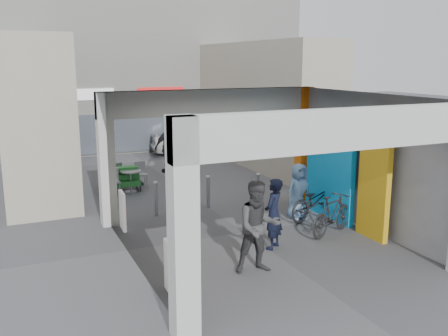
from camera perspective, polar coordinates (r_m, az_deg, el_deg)
name	(u,v)px	position (r m, az deg, el deg)	size (l,w,h in m)	color
ground	(244,232)	(12.77, 2.30, -7.36)	(90.00, 90.00, 0.00)	#515055
arcade_canopy	(281,147)	(11.74, 6.54, 2.44)	(6.40, 6.45, 6.40)	#B8B8B4
far_building	(118,66)	(25.35, -11.97, 11.30)	(18.00, 4.08, 8.00)	silver
plaza_bldg_left	(30,113)	(18.39, -21.28, 5.84)	(2.00, 9.00, 5.00)	#A69D89
plaza_bldg_right	(262,104)	(20.84, 4.41, 7.28)	(2.00, 9.00, 5.00)	#A69D89
bollard_left	(156,199)	(14.09, -7.78, -3.53)	(0.09, 0.09, 0.96)	gray
bollard_center	(208,192)	(14.73, -1.82, -2.76)	(0.09, 0.09, 0.94)	gray
bollard_right	(258,189)	(15.23, 3.91, -2.36)	(0.09, 0.09, 0.91)	gray
advert_board_near	(170,267)	(9.50, -6.20, -11.24)	(0.12, 0.55, 1.00)	silver
advert_board_far	(123,210)	(13.10, -11.50, -4.77)	(0.12, 0.55, 1.00)	silver
cafe_set	(125,181)	(17.01, -11.20, -1.51)	(1.45, 1.17, 0.88)	#98999D
produce_stand	(123,182)	(16.90, -11.42, -1.59)	(1.21, 0.66, 0.80)	black
crate_stack	(186,165)	(19.45, -4.37, 0.32)	(0.52, 0.45, 0.56)	#18541E
border_collie	(256,232)	(12.04, 3.71, -7.33)	(0.24, 0.46, 0.64)	black
man_with_dog	(273,214)	(11.53, 5.66, -5.24)	(0.61, 0.40, 1.66)	black
man_back_turned	(258,227)	(10.22, 3.95, -6.74)	(0.93, 0.73, 1.92)	#3D3D3F
man_elderly	(298,191)	(13.79, 8.50, -2.64)	(0.76, 0.49, 1.55)	#628CBE
man_crates	(169,147)	(19.39, -6.33, 2.40)	(1.17, 0.49, 2.00)	black
bicycle_front	(316,201)	(13.93, 10.42, -3.68)	(0.68, 1.94, 1.02)	black
bicycle_rear	(332,214)	(12.77, 12.27, -5.21)	(0.48, 1.71, 1.03)	black
white_van	(195,139)	(23.30, -3.36, 3.32)	(1.62, 4.02, 1.37)	silver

